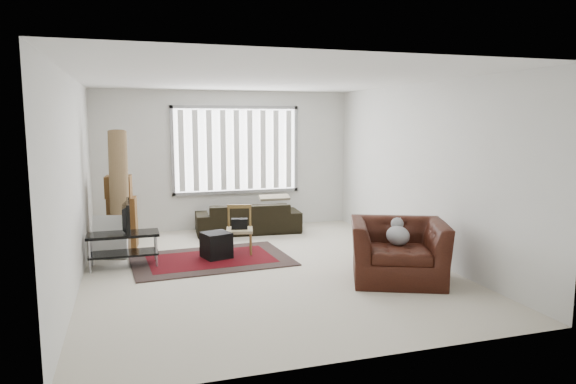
{
  "coord_description": "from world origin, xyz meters",
  "views": [
    {
      "loc": [
        -1.82,
        -6.97,
        2.14
      ],
      "look_at": [
        0.47,
        0.4,
        1.05
      ],
      "focal_mm": 32.0,
      "sensor_mm": 36.0,
      "label": 1
    }
  ],
  "objects_px": {
    "tv_stand": "(123,242)",
    "sofa": "(248,213)",
    "side_chair": "(240,227)",
    "moving_boxes": "(121,214)",
    "armchair": "(398,246)"
  },
  "relations": [
    {
      "from": "tv_stand",
      "to": "sofa",
      "type": "bearing_deg",
      "value": 37.59
    },
    {
      "from": "tv_stand",
      "to": "moving_boxes",
      "type": "relative_size",
      "value": 0.83
    },
    {
      "from": "side_chair",
      "to": "armchair",
      "type": "bearing_deg",
      "value": -36.74
    },
    {
      "from": "tv_stand",
      "to": "side_chair",
      "type": "distance_m",
      "value": 1.79
    },
    {
      "from": "tv_stand",
      "to": "moving_boxes",
      "type": "distance_m",
      "value": 1.23
    },
    {
      "from": "moving_boxes",
      "to": "sofa",
      "type": "distance_m",
      "value": 2.36
    },
    {
      "from": "sofa",
      "to": "armchair",
      "type": "distance_m",
      "value": 3.7
    },
    {
      "from": "tv_stand",
      "to": "armchair",
      "type": "relative_size",
      "value": 0.65
    },
    {
      "from": "sofa",
      "to": "side_chair",
      "type": "distance_m",
      "value": 1.57
    },
    {
      "from": "tv_stand",
      "to": "side_chair",
      "type": "xyz_separation_m",
      "value": [
        1.78,
        0.24,
        0.07
      ]
    },
    {
      "from": "tv_stand",
      "to": "sofa",
      "type": "distance_m",
      "value": 2.85
    },
    {
      "from": "moving_boxes",
      "to": "armchair",
      "type": "xyz_separation_m",
      "value": [
        3.55,
        -2.95,
        -0.1
      ]
    },
    {
      "from": "moving_boxes",
      "to": "armchair",
      "type": "height_order",
      "value": "moving_boxes"
    },
    {
      "from": "moving_boxes",
      "to": "side_chair",
      "type": "xyz_separation_m",
      "value": [
        1.81,
        -0.97,
        -0.14
      ]
    },
    {
      "from": "sofa",
      "to": "side_chair",
      "type": "relative_size",
      "value": 2.54
    }
  ]
}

